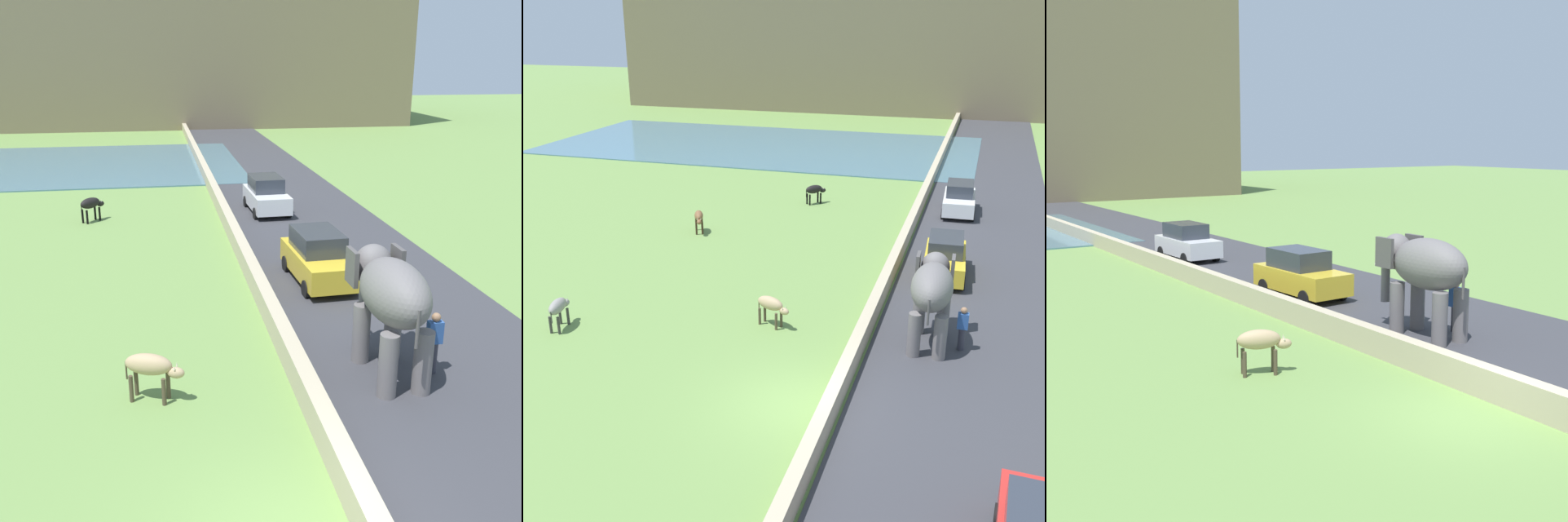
{
  "view_description": "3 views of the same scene",
  "coord_description": "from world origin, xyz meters",
  "views": [
    {
      "loc": [
        -1.89,
        -7.79,
        7.47
      ],
      "look_at": [
        1.2,
        10.37,
        1.32
      ],
      "focal_mm": 42.61,
      "sensor_mm": 36.0,
      "label": 1
    },
    {
      "loc": [
        4.79,
        -16.29,
        10.91
      ],
      "look_at": [
        -2.31,
        6.6,
        1.91
      ],
      "focal_mm": 46.02,
      "sensor_mm": 36.0,
      "label": 2
    },
    {
      "loc": [
        -10.78,
        -10.07,
        5.76
      ],
      "look_at": [
        1.95,
        9.05,
        1.88
      ],
      "focal_mm": 49.26,
      "sensor_mm": 36.0,
      "label": 3
    }
  ],
  "objects": [
    {
      "name": "road_surface",
      "position": [
        5.0,
        20.0,
        0.03
      ],
      "size": [
        7.0,
        120.0,
        0.06
      ],
      "primitive_type": "cube",
      "color": "#38383D",
      "rests_on": "ground"
    },
    {
      "name": "ground_plane",
      "position": [
        0.0,
        0.0,
        0.0
      ],
      "size": [
        220.0,
        220.0,
        0.0
      ],
      "primitive_type": "plane",
      "color": "#6B8E47"
    },
    {
      "name": "lake",
      "position": [
        -14.0,
        37.88,
        0.04
      ],
      "size": [
        36.0,
        18.0,
        0.08
      ],
      "primitive_type": "cube",
      "color": "slate",
      "rests_on": "ground"
    },
    {
      "name": "car_white",
      "position": [
        3.42,
        21.78,
        0.9
      ],
      "size": [
        1.9,
        4.05,
        1.8
      ],
      "color": "white",
      "rests_on": "ground"
    },
    {
      "name": "car_yellow",
      "position": [
        3.42,
        11.69,
        0.9
      ],
      "size": [
        1.94,
        4.07,
        1.8
      ],
      "color": "gold",
      "rests_on": "ground"
    },
    {
      "name": "cow_black",
      "position": [
        -4.98,
        21.42,
        0.84
      ],
      "size": [
        1.19,
        1.25,
        1.15
      ],
      "color": "black",
      "rests_on": "ground"
    },
    {
      "name": "elephant",
      "position": [
        3.42,
        5.11,
        2.04
      ],
      "size": [
        1.47,
        3.48,
        2.99
      ],
      "color": "slate",
      "rests_on": "ground"
    },
    {
      "name": "person_beside_elephant",
      "position": [
        4.53,
        4.89,
        0.87
      ],
      "size": [
        0.36,
        0.22,
        1.63
      ],
      "color": "#33333D",
      "rests_on": "ground"
    },
    {
      "name": "hill_distant",
      "position": [
        -6.0,
        71.92,
        10.65
      ],
      "size": [
        64.0,
        28.0,
        21.3
      ],
      "primitive_type": "cube",
      "color": "#75664C",
      "rests_on": "ground"
    },
    {
      "name": "cow_grey",
      "position": [
        -9.57,
        2.36,
        0.84
      ],
      "size": [
        0.61,
        1.42,
        1.15
      ],
      "color": "gray",
      "rests_on": "ground"
    },
    {
      "name": "cow_tan",
      "position": [
        -2.24,
        4.82,
        0.84
      ],
      "size": [
        1.42,
        0.79,
        1.15
      ],
      "color": "tan",
      "rests_on": "ground"
    },
    {
      "name": "barrier_wall",
      "position": [
        1.2,
        18.0,
        0.37
      ],
      "size": [
        0.4,
        110.0,
        0.73
      ],
      "primitive_type": "cube",
      "color": "tan",
      "rests_on": "ground"
    },
    {
      "name": "cow_brown",
      "position": [
        -9.33,
        14.24,
        0.84
      ],
      "size": [
        0.9,
        1.4,
        1.15
      ],
      "color": "brown",
      "rests_on": "ground"
    }
  ]
}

